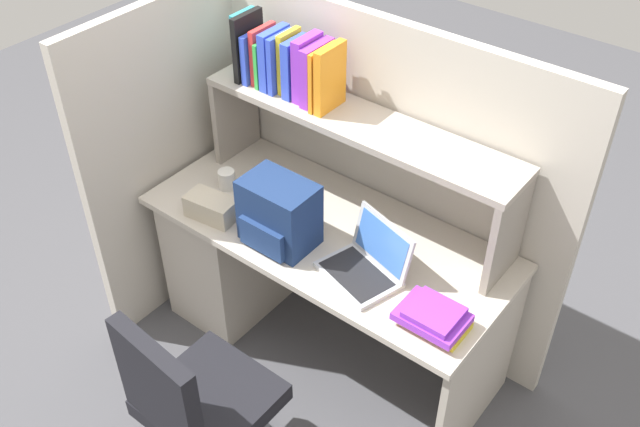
{
  "coord_description": "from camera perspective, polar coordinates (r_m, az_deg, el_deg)",
  "views": [
    {
      "loc": [
        1.41,
        -1.84,
        2.73
      ],
      "look_at": [
        0.0,
        -0.05,
        0.85
      ],
      "focal_mm": 40.58,
      "sensor_mm": 36.0,
      "label": 1
    }
  ],
  "objects": [
    {
      "name": "desk_book_stack",
      "position": [
        2.68,
        8.88,
        -8.09
      ],
      "size": [
        0.25,
        0.18,
        0.09
      ],
      "color": "yellow",
      "rests_on": "desk"
    },
    {
      "name": "ground_plane",
      "position": [
        3.58,
        0.5,
        -10.15
      ],
      "size": [
        8.0,
        8.0,
        0.0
      ],
      "primitive_type": "plane",
      "color": "#4C4C51"
    },
    {
      "name": "reference_books_on_shelf",
      "position": [
        3.05,
        -2.54,
        11.77
      ],
      "size": [
        0.5,
        0.19,
        0.29
      ],
      "color": "teal",
      "rests_on": "overhead_hutch"
    },
    {
      "name": "cubicle_partition_left",
      "position": [
        3.48,
        -11.11,
        4.54
      ],
      "size": [
        0.05,
        1.06,
        1.55
      ],
      "primitive_type": "cube",
      "color": "#BCB5A8",
      "rests_on": "ground_plane"
    },
    {
      "name": "office_chair",
      "position": [
        2.88,
        -9.38,
        -15.58
      ],
      "size": [
        0.52,
        0.52,
        0.93
      ],
      "rotation": [
        0.0,
        0.0,
        3.06
      ],
      "color": "black",
      "rests_on": "ground_plane"
    },
    {
      "name": "backpack",
      "position": [
        2.92,
        -3.31,
        -0.04
      ],
      "size": [
        0.3,
        0.23,
        0.29
      ],
      "color": "navy",
      "rests_on": "desk"
    },
    {
      "name": "cubicle_partition_rear",
      "position": [
        3.28,
        4.65,
        2.75
      ],
      "size": [
        1.84,
        0.05,
        1.55
      ],
      "primitive_type": "cube",
      "color": "#BCB5A8",
      "rests_on": "ground_plane"
    },
    {
      "name": "laptop",
      "position": [
        2.84,
        3.74,
        -3.91
      ],
      "size": [
        0.37,
        0.33,
        0.22
      ],
      "color": "#B7BABF",
      "rests_on": "desk"
    },
    {
      "name": "desk",
      "position": [
        3.47,
        -4.56,
        -2.75
      ],
      "size": [
        1.6,
        0.7,
        0.73
      ],
      "color": "beige",
      "rests_on": "ground_plane"
    },
    {
      "name": "computer_mouse",
      "position": [
        3.22,
        -5.48,
        1.33
      ],
      "size": [
        0.08,
        0.12,
        0.03
      ],
      "primitive_type": "cube",
      "rotation": [
        0.0,
        0.0,
        0.24
      ],
      "color": "silver",
      "rests_on": "desk"
    },
    {
      "name": "tissue_box",
      "position": [
        3.13,
        -8.54,
        0.48
      ],
      "size": [
        0.23,
        0.15,
        0.1
      ],
      "primitive_type": "cube",
      "rotation": [
        0.0,
        0.0,
        0.13
      ],
      "color": "#BFB299",
      "rests_on": "desk"
    },
    {
      "name": "paper_cup",
      "position": [
        3.29,
        -7.36,
        2.69
      ],
      "size": [
        0.08,
        0.08,
        0.09
      ],
      "primitive_type": "cylinder",
      "color": "white",
      "rests_on": "desk"
    },
    {
      "name": "overhead_hutch",
      "position": [
        2.98,
        2.99,
        5.86
      ],
      "size": [
        1.44,
        0.28,
        0.45
      ],
      "color": "gray",
      "rests_on": "desk"
    }
  ]
}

